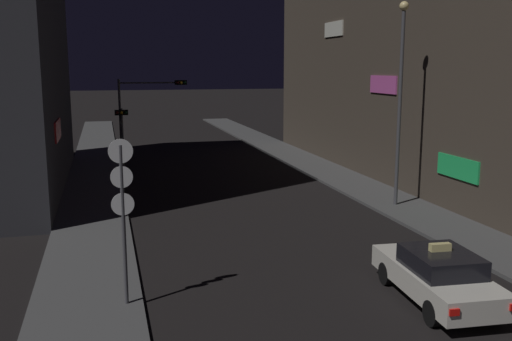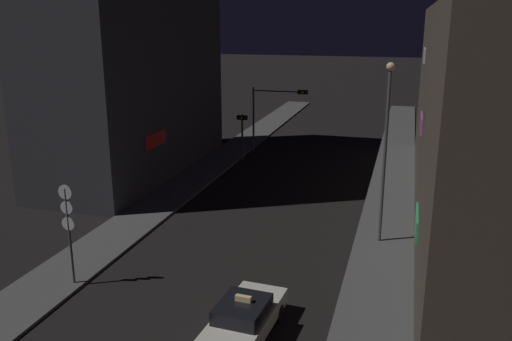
{
  "view_description": "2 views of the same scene",
  "coord_description": "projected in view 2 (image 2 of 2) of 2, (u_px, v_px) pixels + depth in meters",
  "views": [
    {
      "loc": [
        -5.93,
        -7.03,
        6.12
      ],
      "look_at": [
        0.41,
        16.91,
        1.63
      ],
      "focal_mm": 40.25,
      "sensor_mm": 36.0,
      "label": 1
    },
    {
      "loc": [
        7.27,
        -10.26,
        10.74
      ],
      "look_at": [
        -0.26,
        16.21,
        2.95
      ],
      "focal_mm": 37.94,
      "sensor_mm": 36.0,
      "label": 2
    }
  ],
  "objects": [
    {
      "name": "sidewalk_left",
      "position": [
        222.0,
        159.0,
        42.51
      ],
      "size": [
        2.86,
        61.18,
        0.13
      ],
      "primitive_type": "cube",
      "color": "#4C4C4C",
      "rests_on": "ground_plane"
    },
    {
      "name": "sidewalk_right",
      "position": [
        394.0,
        171.0,
        39.03
      ],
      "size": [
        2.86,
        61.18,
        0.13
      ],
      "primitive_type": "cube",
      "color": "#4C4C4C",
      "rests_on": "ground_plane"
    },
    {
      "name": "building_facade_left",
      "position": [
        131.0,
        41.0,
        36.79
      ],
      "size": [
        6.55,
        18.09,
        18.38
      ],
      "color": "#333338",
      "rests_on": "ground_plane"
    },
    {
      "name": "building_facade_right",
      "position": [
        491.0,
        118.0,
        28.29
      ],
      "size": [
        6.95,
        34.03,
        11.37
      ],
      "color": "#473D33",
      "rests_on": "ground_plane"
    },
    {
      "name": "taxi",
      "position": [
        244.0,
        318.0,
        18.67
      ],
      "size": [
        2.1,
        4.56,
        1.62
      ],
      "color": "silver",
      "rests_on": "ground_plane"
    },
    {
      "name": "traffic_light_overhead",
      "position": [
        274.0,
        106.0,
        43.57
      ],
      "size": [
        4.53,
        0.42,
        5.33
      ],
      "color": "#47474C",
      "rests_on": "ground_plane"
    },
    {
      "name": "traffic_light_left_kerb",
      "position": [
        242.0,
        128.0,
        41.46
      ],
      "size": [
        0.8,
        0.42,
        3.64
      ],
      "color": "#47474C",
      "rests_on": "ground_plane"
    },
    {
      "name": "sign_pole_left",
      "position": [
        68.0,
        224.0,
        21.78
      ],
      "size": [
        0.6,
        0.1,
        4.26
      ],
      "color": "#47474C",
      "rests_on": "sidewalk_left"
    },
    {
      "name": "street_lamp_near_block",
      "position": [
        386.0,
        139.0,
        25.34
      ],
      "size": [
        0.39,
        0.39,
        8.68
      ],
      "color": "#47474C",
      "rests_on": "sidewalk_right"
    }
  ]
}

